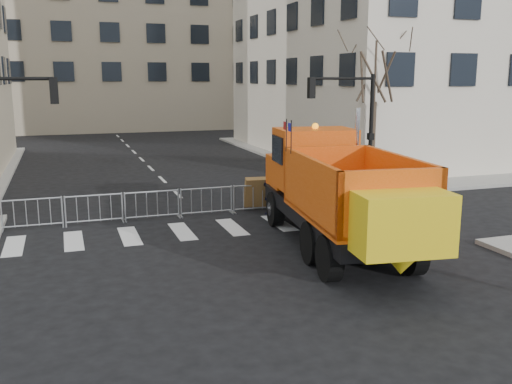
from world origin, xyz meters
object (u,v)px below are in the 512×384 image
object	(u,v)px
plow_truck	(338,189)
cop_a	(270,189)
cop_c	(309,188)
newspaper_box	(296,185)
cop_b	(302,187)

from	to	relation	value
plow_truck	cop_a	distance (m)	5.17
cop_c	newspaper_box	size ratio (longest dim) A/B	1.68
plow_truck	cop_c	xyz separation A→B (m)	(1.32, 5.08, -0.97)
cop_a	cop_c	distance (m)	1.67
cop_a	cop_b	xyz separation A→B (m)	(1.35, 0.00, -0.02)
plow_truck	cop_b	size ratio (longest dim) A/B	5.85
cop_a	newspaper_box	size ratio (longest dim) A/B	1.79
plow_truck	newspaper_box	distance (m)	7.21
cop_a	cop_b	distance (m)	1.35
cop_b	cop_c	world-z (taller)	cop_b
cop_a	newspaper_box	bearing A→B (deg)	-173.67
plow_truck	cop_c	size ratio (longest dim) A/B	6.09
cop_b	plow_truck	bearing A→B (deg)	102.20
cop_a	cop_c	bearing A→B (deg)	141.33
plow_truck	cop_a	world-z (taller)	plow_truck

